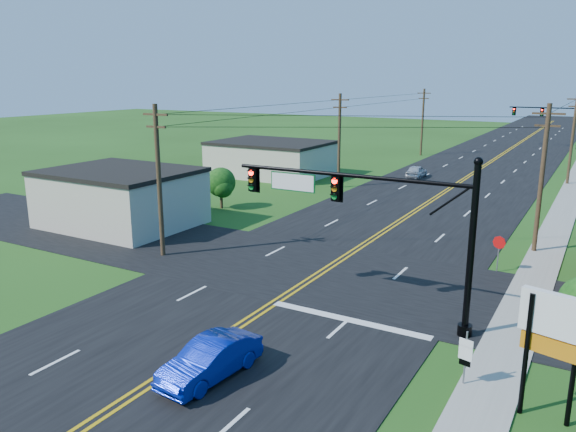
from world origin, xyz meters
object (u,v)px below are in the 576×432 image
Objects in this scene: signal_mast_far at (548,118)px; blue_car at (210,360)px; stop_sign at (499,246)px; signal_mast_main at (368,212)px; route_sign at (465,355)px.

blue_car is (-2.71, -79.93, -3.85)m from signal_mast_far.
blue_car is 18.24m from stop_sign.
stop_sign is (4.06, -63.02, -3.07)m from signal_mast_far.
signal_mast_far reaches higher than blue_car.
signal_mast_main is 5.55× the size of route_sign.
signal_mast_main is 9.28m from blue_car.
blue_car is 2.07× the size of route_sign.
signal_mast_main is 10.42m from stop_sign.
signal_mast_main is 5.50× the size of stop_sign.
blue_car is at bearing -98.41° from stop_sign.
blue_car is at bearing -108.21° from signal_mast_main.
blue_car is at bearing -139.16° from route_sign.
stop_sign reaches higher than route_sign.
signal_mast_far is 76.22m from route_sign.
signal_mast_far is at bearing 94.05° from blue_car.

